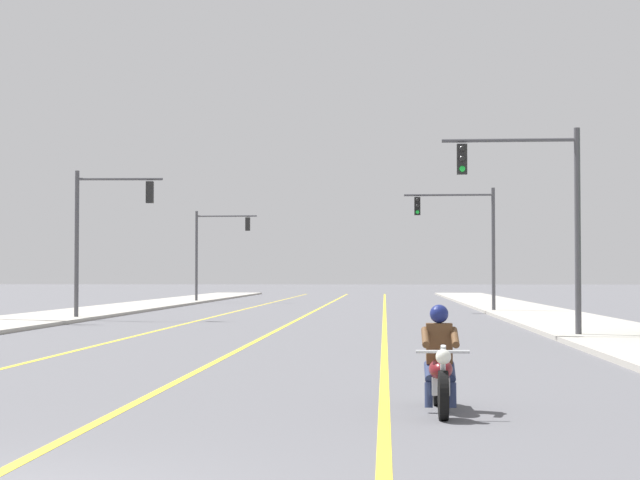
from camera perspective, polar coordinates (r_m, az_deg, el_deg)
The scene contains 10 objects.
lane_stripe_center at distance 53.53m, azimuth -0.41°, elevation -3.88°, with size 0.16×100.00×0.01m, color yellow.
lane_stripe_left at distance 53.95m, azimuth -4.64°, elevation -3.86°, with size 0.16×100.00×0.01m, color yellow.
lane_stripe_right at distance 53.40m, azimuth 3.49°, elevation -3.89°, with size 0.16×100.00×0.01m, color yellow.
sidewalk_kerb_right at distance 48.91m, azimuth 11.79°, elevation -3.96°, with size 4.40×110.00×0.14m, color #ADA89E.
sidewalk_kerb_left at distance 50.45m, azimuth -12.89°, elevation -3.88°, with size 4.40×110.00×0.14m, color #ADA89E.
motorcycle_with_rider at distance 14.69m, azimuth 6.46°, elevation -6.89°, with size 0.70×2.19×1.46m.
traffic_signal_near_right at distance 31.90m, azimuth 11.66°, elevation 2.06°, with size 4.05×0.37×6.20m.
traffic_signal_near_left at distance 44.93m, azimuth -11.68°, elevation 0.89°, with size 3.65×0.48×6.20m.
traffic_signal_mid_right at distance 53.16m, azimuth 7.93°, elevation 0.51°, with size 4.50×0.37×6.20m.
traffic_signal_mid_left at distance 72.14m, azimuth -5.73°, elevation -0.14°, with size 4.23×0.39×6.20m.
Camera 1 is at (3.58, -8.37, 1.87)m, focal length 59.62 mm.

